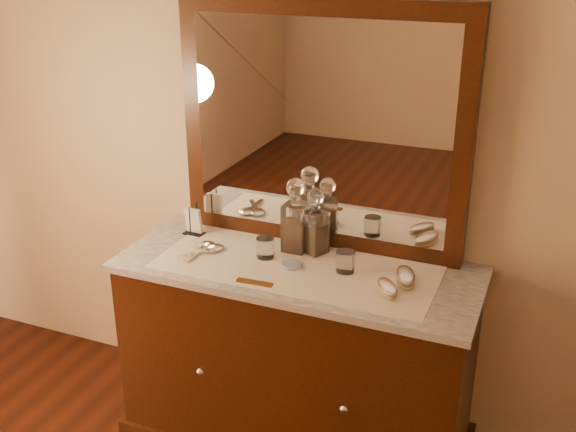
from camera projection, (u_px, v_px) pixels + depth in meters
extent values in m
plane|color=tan|center=(326.00, 112.00, 2.75)|extent=(4.50, 4.50, 0.00)
cube|color=black|center=(297.00, 359.00, 2.88)|extent=(1.40, 0.55, 0.82)
cube|color=black|center=(297.00, 430.00, 3.02)|extent=(1.46, 0.59, 0.08)
sphere|color=silver|center=(201.00, 372.00, 2.72)|extent=(0.04, 0.04, 0.04)
sphere|color=silver|center=(344.00, 409.00, 2.51)|extent=(0.04, 0.04, 0.04)
cube|color=silver|center=(298.00, 269.00, 2.71)|extent=(1.44, 0.59, 0.03)
cube|color=black|center=(321.00, 128.00, 2.72)|extent=(1.20, 0.08, 1.00)
cube|color=white|center=(318.00, 130.00, 2.70)|extent=(1.06, 0.01, 0.86)
cube|color=white|center=(296.00, 267.00, 2.69)|extent=(1.10, 0.45, 0.00)
cylinder|color=silver|center=(292.00, 265.00, 2.69)|extent=(0.09, 0.09, 0.01)
cube|color=brown|center=(255.00, 282.00, 2.56)|extent=(0.14, 0.03, 0.01)
cube|color=black|center=(194.00, 233.00, 2.99)|extent=(0.10, 0.06, 0.01)
cylinder|color=black|center=(190.00, 222.00, 2.94)|extent=(0.01, 0.01, 0.14)
cylinder|color=black|center=(197.00, 217.00, 2.99)|extent=(0.01, 0.01, 0.14)
cube|color=white|center=(194.00, 220.00, 2.96)|extent=(0.08, 0.04, 0.11)
cube|color=brown|center=(296.00, 234.00, 2.81)|extent=(0.08, 0.08, 0.14)
cube|color=white|center=(296.00, 227.00, 2.80)|extent=(0.10, 0.10, 0.20)
cylinder|color=white|center=(296.00, 200.00, 2.75)|extent=(0.04, 0.04, 0.03)
sphere|color=white|center=(296.00, 187.00, 2.73)|extent=(0.08, 0.08, 0.08)
cube|color=brown|center=(315.00, 238.00, 2.79)|extent=(0.09, 0.09, 0.12)
cube|color=white|center=(315.00, 232.00, 2.78)|extent=(0.11, 0.11, 0.18)
cylinder|color=white|center=(316.00, 209.00, 2.74)|extent=(0.05, 0.05, 0.03)
sphere|color=white|center=(316.00, 197.00, 2.72)|extent=(0.09, 0.09, 0.07)
ellipsoid|color=#97875D|center=(387.00, 290.00, 2.49)|extent=(0.13, 0.15, 0.02)
ellipsoid|color=silver|center=(387.00, 286.00, 2.48)|extent=(0.13, 0.15, 0.02)
ellipsoid|color=#97875D|center=(405.00, 279.00, 2.56)|extent=(0.12, 0.17, 0.02)
ellipsoid|color=silver|center=(406.00, 275.00, 2.56)|extent=(0.12, 0.17, 0.02)
ellipsoid|color=silver|center=(205.00, 246.00, 2.84)|extent=(0.08, 0.10, 0.02)
cube|color=silver|center=(194.00, 255.00, 2.77)|extent=(0.02, 0.13, 0.01)
ellipsoid|color=silver|center=(212.00, 248.00, 2.82)|extent=(0.12, 0.13, 0.02)
cube|color=silver|center=(192.00, 254.00, 2.78)|extent=(0.09, 0.12, 0.01)
cylinder|color=white|center=(265.00, 248.00, 2.75)|extent=(0.07, 0.07, 0.08)
cylinder|color=white|center=(345.00, 261.00, 2.64)|extent=(0.07, 0.07, 0.08)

